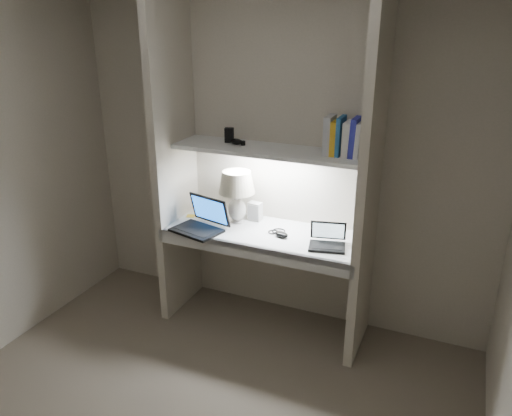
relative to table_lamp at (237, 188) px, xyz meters
The scene contains 17 objects.
back_wall 0.38m from the table_lamp, 37.04° to the left, with size 3.20×0.01×2.50m, color beige.
alcove_panel_left 0.53m from the table_lamp, behind, with size 0.06×0.55×2.50m, color beige.
alcove_panel_right 1.01m from the table_lamp, ahead, with size 0.06×0.55×2.50m, color beige.
desk 0.39m from the table_lamp, 17.96° to the right, with size 1.40×0.55×0.04m, color white.
desk_apron 0.53m from the table_lamp, 53.36° to the right, with size 1.46×0.03×0.10m, color silver.
shelf 0.40m from the table_lamp, ahead, with size 1.40×0.36×0.03m, color silver.
strip_light 0.38m from the table_lamp, ahead, with size 0.60×0.04×0.01m, color white.
table_lamp is the anchor object (origin of this frame).
laptop_main 0.36m from the table_lamp, 128.03° to the right, with size 0.41×0.37×0.23m.
laptop_netbook 0.79m from the table_lamp, 10.73° to the right, with size 0.28×0.26×0.16m.
speaker 0.24m from the table_lamp, 40.25° to the left, with size 0.10×0.07×0.14m, color silver.
mouse 0.49m from the table_lamp, 17.22° to the right, with size 0.11×0.07×0.04m, color black.
cable_coil 0.45m from the table_lamp, ahead, with size 0.10×0.10×0.01m, color black.
sticky_note 0.47m from the table_lamp, behind, with size 0.07×0.07×0.00m, color gold.
book_row 0.89m from the table_lamp, ahead, with size 0.24×0.17×0.26m.
shelf_box 0.39m from the table_lamp, 143.42° to the left, with size 0.06×0.04×0.11m, color black.
shelf_gadget 0.35m from the table_lamp, 112.08° to the left, with size 0.10×0.07×0.04m, color black.
Camera 1 is at (1.27, -1.85, 2.23)m, focal length 35.00 mm.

